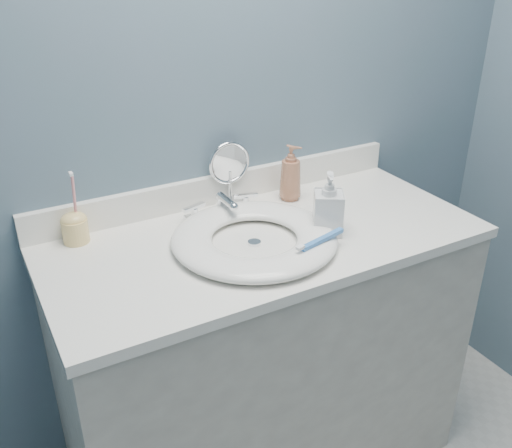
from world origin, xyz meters
TOP-DOWN VIEW (x-y plane):
  - back_wall at (0.00, 1.25)m, footprint 2.20×0.02m
  - vanity_cabinet at (0.00, 0.97)m, footprint 1.20×0.55m
  - countertop at (0.00, 0.97)m, footprint 1.22×0.57m
  - backsplash at (0.00, 1.24)m, footprint 1.22×0.02m
  - basin at (-0.05, 0.94)m, footprint 0.45×0.45m
  - drain at (-0.05, 0.94)m, footprint 0.04×0.04m
  - faucet at (-0.05, 1.14)m, footprint 0.25×0.13m
  - makeup_mirror at (0.01, 1.21)m, footprint 0.14×0.08m
  - soap_bottle_amber at (0.19, 1.15)m, footprint 0.09×0.09m
  - soap_bottle_clear at (0.16, 0.91)m, footprint 0.11×0.11m
  - toothbrush_holder at (-0.47, 1.19)m, footprint 0.07×0.07m
  - toothbrush_lying at (0.07, 0.81)m, footprint 0.17×0.06m

SIDE VIEW (x-z plane):
  - vanity_cabinet at x=0.00m, z-range 0.00..0.85m
  - countertop at x=0.00m, z-range 0.85..0.88m
  - drain at x=-0.05m, z-range 0.88..0.89m
  - basin at x=-0.05m, z-range 0.88..0.92m
  - faucet at x=-0.05m, z-range 0.87..0.95m
  - toothbrush_lying at x=0.07m, z-range 0.92..0.93m
  - backsplash at x=0.00m, z-range 0.88..0.97m
  - toothbrush_holder at x=-0.47m, z-range 0.83..1.03m
  - soap_bottle_amber at x=0.19m, z-range 0.88..1.06m
  - soap_bottle_clear at x=0.16m, z-range 0.88..1.06m
  - makeup_mirror at x=0.01m, z-range 0.89..1.09m
  - back_wall at x=0.00m, z-range 0.00..2.40m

